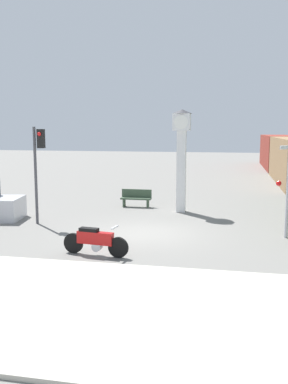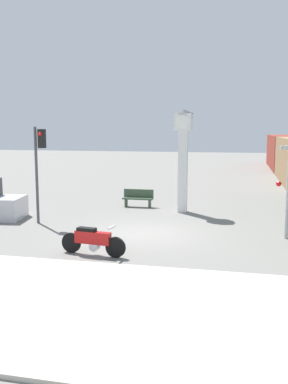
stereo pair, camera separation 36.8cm
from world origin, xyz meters
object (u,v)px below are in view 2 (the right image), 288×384
(motorcycle, at_px, (93,241))
(railroad_crossing_signal, at_px, (288,184))
(bench, at_px, (138,198))
(clock_tower, at_px, (183,146))
(traffic_light, at_px, (39,157))

(motorcycle, distance_m, railroad_crossing_signal, 7.49)
(bench, bearing_deg, clock_tower, -19.56)
(traffic_light, xyz_separation_m, bench, (3.19, 4.81, -2.38))
(traffic_light, bearing_deg, railroad_crossing_signal, -2.25)
(clock_tower, distance_m, bench, 3.82)
(railroad_crossing_signal, height_order, bench, railroad_crossing_signal)
(motorcycle, bearing_deg, railroad_crossing_signal, 37.43)
(motorcycle, bearing_deg, bench, 101.78)
(bench, bearing_deg, railroad_crossing_signal, -36.77)
(motorcycle, relative_size, railroad_crossing_signal, 0.60)
(railroad_crossing_signal, xyz_separation_m, bench, (-6.97, 5.21, -1.57))
(clock_tower, distance_m, railroad_crossing_signal, 6.36)
(motorcycle, distance_m, bench, 8.84)
(motorcycle, xyz_separation_m, traffic_light, (-3.79, 4.01, 2.39))
(traffic_light, bearing_deg, bench, 56.44)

